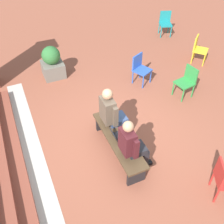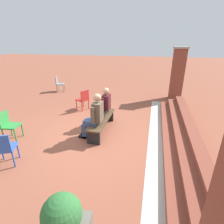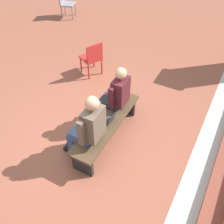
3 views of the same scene
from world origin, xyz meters
TOP-DOWN VIEW (x-y plane):
  - ground_plane at (0.00, 0.00)m, footprint 60.00×60.00m
  - concrete_strip at (-0.34, 1.81)m, footprint 6.84×0.40m
  - bench at (-0.34, 0.13)m, footprint 1.80×0.44m
  - person_student at (-0.78, 0.07)m, footprint 0.52×0.66m
  - person_adult at (0.13, 0.06)m, footprint 0.56×0.71m
  - laptop at (-0.32, 0.14)m, footprint 0.32×0.29m
  - plastic_chair_far_right at (2.04, -3.70)m, footprint 0.59×0.59m
  - plastic_chair_far_left at (0.75, -2.34)m, footprint 0.48×0.48m
  - plastic_chair_mid_courtyard at (1.79, -1.51)m, footprint 0.56×0.56m
  - plastic_chair_near_bench_left at (4.11, -3.82)m, footprint 0.54×0.54m
  - plastic_chair_by_pillar at (-1.97, -1.15)m, footprint 0.57×0.57m
  - planter at (3.08, 0.64)m, footprint 0.60×0.60m

SIDE VIEW (x-z plane):
  - ground_plane at x=0.00m, z-range 0.00..0.00m
  - concrete_strip at x=-0.34m, z-range 0.00..0.01m
  - bench at x=-0.34m, z-range 0.13..0.58m
  - planter at x=3.08m, z-range -0.03..0.91m
  - plastic_chair_far_right at x=2.04m, z-range 0.06..0.90m
  - plastic_chair_far_left at x=0.75m, z-range 0.06..0.90m
  - plastic_chair_mid_courtyard at x=1.79m, z-range 0.06..0.90m
  - plastic_chair_near_bench_left at x=4.11m, z-range 0.06..0.90m
  - plastic_chair_by_pillar at x=-1.97m, z-range 0.06..0.90m
  - laptop at x=-0.32m, z-range 0.39..0.61m
  - person_student at x=-0.78m, z-range 0.05..1.36m
  - person_adult at x=0.13m, z-range 0.04..1.42m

